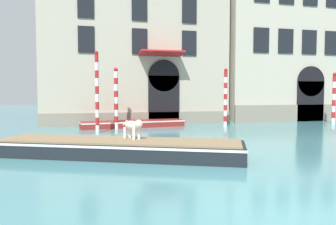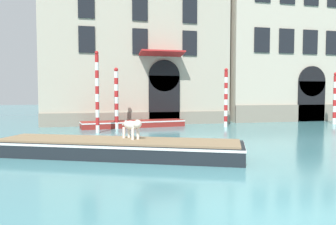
% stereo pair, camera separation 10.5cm
% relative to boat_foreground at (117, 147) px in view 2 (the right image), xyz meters
% --- Properties ---
extents(ground_plane, '(120.00, 120.00, 0.00)m').
position_rel_boat_foreground_xyz_m(ground_plane, '(2.72, -6.42, -0.32)').
color(ground_plane, teal).
extents(palazzo_left, '(13.44, 7.40, 13.10)m').
position_rel_boat_foreground_xyz_m(palazzo_left, '(2.46, 14.06, 6.21)').
color(palazzo_left, '#B2A893').
rests_on(palazzo_left, ground_plane).
extents(palazzo_right, '(10.42, 6.13, 13.47)m').
position_rel_boat_foreground_xyz_m(palazzo_right, '(14.87, 14.05, 6.39)').
color(palazzo_right, '#BCB29E').
rests_on(palazzo_right, ground_plane).
extents(boat_foreground, '(8.98, 5.47, 0.61)m').
position_rel_boat_foreground_xyz_m(boat_foreground, '(0.00, 0.00, 0.00)').
color(boat_foreground, black).
rests_on(boat_foreground, ground_plane).
extents(dog_on_deck, '(0.66, 1.02, 0.74)m').
position_rel_boat_foreground_xyz_m(dog_on_deck, '(0.55, 0.04, 0.76)').
color(dog_on_deck, silver).
rests_on(dog_on_deck, boat_foreground).
extents(boat_moored_near_palazzo, '(6.95, 2.34, 0.43)m').
position_rel_boat_foreground_xyz_m(boat_moored_near_palazzo, '(1.82, 9.85, -0.10)').
color(boat_moored_near_palazzo, maroon).
rests_on(boat_moored_near_palazzo, ground_plane).
extents(mooring_pole_0, '(0.24, 0.24, 3.88)m').
position_rel_boat_foreground_xyz_m(mooring_pole_0, '(7.77, 8.46, 1.63)').
color(mooring_pole_0, white).
rests_on(mooring_pole_0, ground_plane).
extents(mooring_pole_1, '(0.22, 0.22, 4.60)m').
position_rel_boat_foreground_xyz_m(mooring_pole_1, '(-0.55, 7.12, 1.99)').
color(mooring_pole_1, white).
rests_on(mooring_pole_1, ground_plane).
extents(mooring_pole_2, '(0.26, 0.26, 3.73)m').
position_rel_boat_foreground_xyz_m(mooring_pole_2, '(16.24, 8.56, 1.56)').
color(mooring_pole_2, white).
rests_on(mooring_pole_2, ground_plane).
extents(mooring_pole_3, '(0.26, 0.26, 3.84)m').
position_rel_boat_foreground_xyz_m(mooring_pole_3, '(0.65, 9.05, 1.62)').
color(mooring_pole_3, white).
rests_on(mooring_pole_3, ground_plane).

